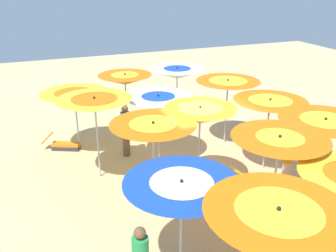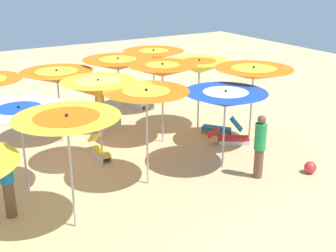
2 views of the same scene
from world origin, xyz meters
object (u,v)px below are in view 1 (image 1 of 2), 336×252
(beach_umbrella_8, at_px, (158,102))
(lounger_1, at_px, (222,181))
(beach_umbrella_6, at_px, (279,145))
(lounger_4, at_px, (63,144))
(beach_umbrella_9, at_px, (125,80))
(beach_umbrella_2, at_px, (270,106))
(beach_umbrella_4, at_px, (177,73))
(beach_umbrella_14, at_px, (75,97))
(beach_umbrella_1, at_px, (325,126))
(beach_umbrella_10, at_px, (277,219))
(beach_umbrella_12, at_px, (153,130))
(beach_umbrella_11, at_px, (181,191))
(beachgoer_1, at_px, (126,130))
(beach_umbrella_7, at_px, (200,115))
(beach_umbrella_3, at_px, (228,85))
(beachgoer_2, at_px, (288,158))
(beach_umbrella_13, at_px, (95,105))

(beach_umbrella_8, height_order, lounger_1, beach_umbrella_8)
(beach_umbrella_6, relative_size, lounger_4, 1.93)
(beach_umbrella_9, bearing_deg, beach_umbrella_6, -77.64)
(beach_umbrella_2, bearing_deg, beach_umbrella_4, 102.52)
(beach_umbrella_6, bearing_deg, beach_umbrella_14, 119.34)
(beach_umbrella_14, bearing_deg, beach_umbrella_4, 15.33)
(beach_umbrella_1, bearing_deg, beach_umbrella_4, 99.64)
(beach_umbrella_4, relative_size, beach_umbrella_10, 0.93)
(beach_umbrella_4, xyz_separation_m, beach_umbrella_14, (-4.17, -1.14, -0.14))
(beach_umbrella_9, height_order, beach_umbrella_12, beach_umbrella_12)
(beach_umbrella_11, bearing_deg, beach_umbrella_9, 82.72)
(beach_umbrella_11, height_order, lounger_4, beach_umbrella_11)
(beach_umbrella_1, distance_m, beach_umbrella_12, 4.24)
(lounger_1, bearing_deg, beach_umbrella_10, 73.01)
(beach_umbrella_11, distance_m, beachgoer_1, 5.67)
(beach_umbrella_7, distance_m, lounger_1, 2.16)
(beach_umbrella_3, distance_m, beach_umbrella_12, 4.89)
(beach_umbrella_3, height_order, beach_umbrella_11, beach_umbrella_3)
(beach_umbrella_9, distance_m, beach_umbrella_14, 2.11)
(lounger_1, distance_m, beachgoer_1, 3.66)
(beach_umbrella_1, distance_m, lounger_1, 3.15)
(beach_umbrella_8, bearing_deg, beach_umbrella_4, 57.21)
(beach_umbrella_8, height_order, beachgoer_2, beach_umbrella_8)
(beach_umbrella_8, xyz_separation_m, lounger_1, (1.08, -2.36, -1.76))
(beach_umbrella_11, distance_m, beachgoer_2, 4.55)
(beach_umbrella_2, bearing_deg, beachgoer_2, -97.71)
(beach_umbrella_13, bearing_deg, beach_umbrella_7, -34.26)
(beach_umbrella_3, xyz_separation_m, beach_umbrella_13, (-4.73, -0.81, 0.13))
(beach_umbrella_3, relative_size, beach_umbrella_7, 0.95)
(beach_umbrella_8, bearing_deg, beach_umbrella_3, 7.37)
(beach_umbrella_11, distance_m, lounger_4, 7.22)
(beach_umbrella_7, height_order, beachgoer_1, beach_umbrella_7)
(lounger_4, bearing_deg, beach_umbrella_13, -45.03)
(beach_umbrella_10, bearing_deg, beach_umbrella_4, 76.26)
(beach_umbrella_1, distance_m, beach_umbrella_14, 7.71)
(beach_umbrella_2, distance_m, beach_umbrella_7, 2.48)
(beach_umbrella_6, bearing_deg, beach_umbrella_13, 128.34)
(beach_umbrella_7, height_order, beach_umbrella_12, beach_umbrella_12)
(lounger_4, bearing_deg, lounger_1, -21.19)
(lounger_1, height_order, beachgoer_2, beachgoer_2)
(beach_umbrella_10, bearing_deg, beach_umbrella_1, 38.46)
(beach_umbrella_14, height_order, beachgoer_2, beach_umbrella_14)
(beach_umbrella_8, relative_size, lounger_1, 1.73)
(beach_umbrella_6, xyz_separation_m, lounger_4, (-4.01, 6.38, -2.09))
(lounger_4, bearing_deg, beach_umbrella_10, -48.63)
(beach_umbrella_14, height_order, lounger_1, beach_umbrella_14)
(beach_umbrella_4, height_order, beach_umbrella_14, beach_umbrella_4)
(beach_umbrella_3, bearing_deg, beach_umbrella_2, -85.19)
(beach_umbrella_6, bearing_deg, beach_umbrella_1, 18.51)
(beach_umbrella_6, xyz_separation_m, beachgoer_2, (1.55, 1.43, -1.31))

